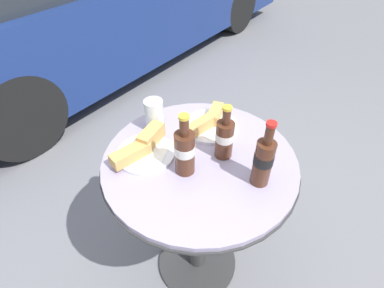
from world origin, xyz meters
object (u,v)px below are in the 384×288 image
Objects in this scene: lunch_plate_far at (210,123)px; bistro_table at (199,193)px; cola_bottle_right at (225,137)px; cola_bottle_center at (185,151)px; lunch_plate_near at (144,149)px; cola_bottle_left at (263,161)px; drinking_glass at (154,116)px.

bistro_table is at bearing -156.05° from lunch_plate_far.
cola_bottle_right is 0.90× the size of cola_bottle_center.
cola_bottle_center is 0.26m from lunch_plate_far.
lunch_plate_near is (-0.10, 0.18, 0.22)m from bistro_table.
lunch_plate_near is at bearing 159.34° from lunch_plate_far.
bistro_table is 3.36× the size of lunch_plate_far.
cola_bottle_right is at bearing -23.54° from cola_bottle_center.
bistro_table is 0.37m from cola_bottle_left.
cola_bottle_right is 0.92× the size of lunch_plate_far.
lunch_plate_far is (0.17, 0.07, 0.22)m from bistro_table.
cola_bottle_right is at bearing -127.98° from lunch_plate_far.
cola_bottle_center is 0.18m from lunch_plate_near.
drinking_glass is (-0.00, 0.46, -0.04)m from cola_bottle_left.
drinking_glass is (0.11, 0.23, -0.03)m from cola_bottle_center.
lunch_plate_far is at bearing 15.56° from cola_bottle_center.
cola_bottle_left reaches higher than cola_bottle_center.
cola_bottle_left is at bearing -64.29° from cola_bottle_center.
drinking_glass is at bearing 65.33° from cola_bottle_center.
bistro_table is 0.30m from lunch_plate_near.
cola_bottle_center is at bearing 115.71° from cola_bottle_left.
drinking_glass is 0.57× the size of lunch_plate_far.
cola_bottle_center is (-0.14, 0.06, 0.01)m from cola_bottle_right.
cola_bottle_center is 1.02× the size of lunch_plate_far.
bistro_table is at bearing -97.49° from drinking_glass.
lunch_plate_near is (-0.03, 0.17, -0.07)m from cola_bottle_center.
cola_bottle_center is (-0.08, 0.01, 0.29)m from bistro_table.
lunch_plate_far is (0.14, 0.29, -0.08)m from cola_bottle_left.
cola_bottle_center reaches higher than lunch_plate_far.
cola_bottle_right reaches higher than drinking_glass.
lunch_plate_near is (-0.13, 0.39, -0.07)m from cola_bottle_left.
cola_bottle_left is at bearing -101.84° from cola_bottle_right.
lunch_plate_far is (0.24, 0.07, -0.07)m from cola_bottle_center.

